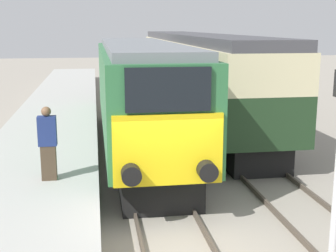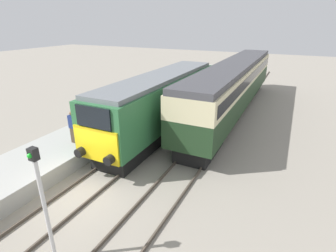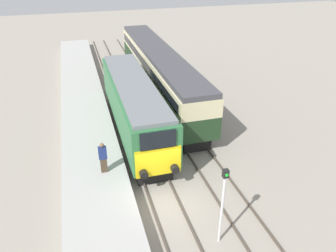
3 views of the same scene
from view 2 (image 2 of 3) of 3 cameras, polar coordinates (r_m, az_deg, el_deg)
ground_plane at (r=12.64m, az=-18.06°, el=-13.53°), size 120.00×120.00×0.00m
platform_left at (r=19.83m, az=-9.53°, el=1.85°), size 3.50×50.00×0.82m
rails_near_track at (r=15.96m, az=-5.86°, el=-4.37°), size 1.51×60.00×0.14m
rails_far_track at (r=14.63m, az=5.67°, el=-6.95°), size 1.50×60.00×0.14m
locomotive at (r=17.37m, az=-1.49°, el=5.45°), size 2.70×13.45×3.95m
passenger_carriage at (r=21.93m, az=14.25°, el=9.14°), size 2.75×20.41×4.13m
person_on_platform at (r=15.18m, az=-19.90°, el=-0.20°), size 0.44×0.26×1.82m
signal_post at (r=8.63m, az=-25.63°, el=-13.95°), size 0.24×0.28×3.96m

